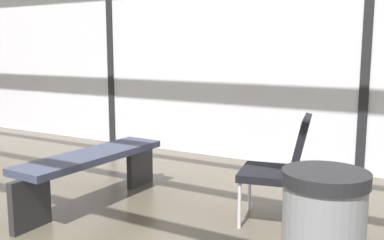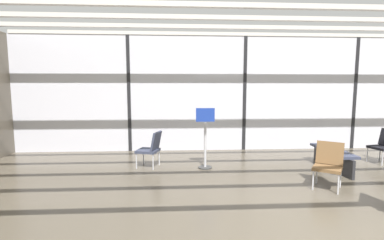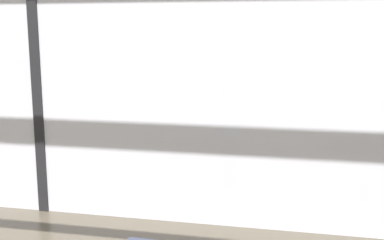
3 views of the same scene
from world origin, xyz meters
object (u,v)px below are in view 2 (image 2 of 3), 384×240
at_px(parked_airplane, 183,88).
at_px(lounge_chair_3, 151,147).
at_px(lounge_chair_1, 328,162).
at_px(info_sign, 205,140).
at_px(waiting_bench, 332,154).

relative_size(parked_airplane, lounge_chair_3, 12.44).
relative_size(lounge_chair_1, info_sign, 0.60).
relative_size(parked_airplane, waiting_bench, 6.37).
height_order(lounge_chair_1, info_sign, info_sign).
distance_m(parked_airplane, lounge_chair_1, 8.55).
relative_size(parked_airplane, info_sign, 7.52).
height_order(lounge_chair_1, waiting_bench, lounge_chair_1).
bearing_deg(info_sign, parked_airplane, 93.05).
xyz_separation_m(lounge_chair_1, lounge_chair_3, (-3.51, 1.58, 0.00)).
bearing_deg(lounge_chair_1, parked_airplane, 144.19).
height_order(parked_airplane, waiting_bench, parked_airplane).
bearing_deg(waiting_bench, parked_airplane, 28.35).
relative_size(lounge_chair_3, info_sign, 0.60).
relative_size(parked_airplane, lounge_chair_1, 12.44).
relative_size(lounge_chair_1, lounge_chair_3, 1.00).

